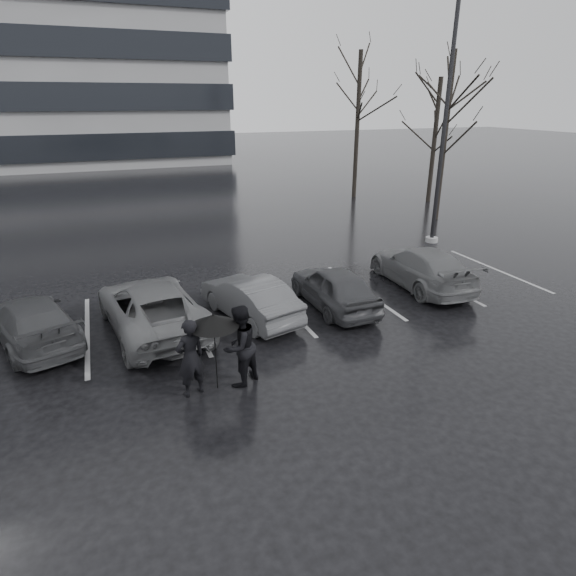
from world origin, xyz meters
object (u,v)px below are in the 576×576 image
(tree_ne, at_px, (434,142))
(tree_east, at_px, (444,139))
(pedestrian_left, at_px, (190,358))
(pedestrian_right, at_px, (240,346))
(tree_north, at_px, (357,127))
(car_west_a, at_px, (250,298))
(lamp_post, at_px, (443,138))
(car_west_b, at_px, (152,307))
(car_west_c, at_px, (33,321))
(car_east, at_px, (421,267))
(car_main, at_px, (334,287))

(tree_ne, bearing_deg, tree_east, -122.01)
(pedestrian_left, xyz_separation_m, tree_ne, (17.40, 15.37, 2.64))
(pedestrian_right, relative_size, tree_north, 0.22)
(car_west_a, xyz_separation_m, tree_north, (11.64, 15.14, 3.64))
(tree_east, bearing_deg, lamp_post, -129.46)
(car_west_b, distance_m, tree_north, 20.98)
(pedestrian_right, relative_size, tree_east, 0.23)
(car_west_c, distance_m, tree_ne, 23.91)
(lamp_post, xyz_separation_m, tree_east, (2.93, 3.55, -0.37))
(car_east, xyz_separation_m, tree_ne, (9.10, 11.77, 2.85))
(tree_north, bearing_deg, pedestrian_left, -127.13)
(car_west_b, bearing_deg, car_east, 173.39)
(tree_north, bearing_deg, car_east, -110.75)
(car_west_c, distance_m, car_east, 11.61)
(pedestrian_right, distance_m, tree_ne, 22.55)
(tree_ne, bearing_deg, car_west_c, -150.76)
(tree_east, bearing_deg, pedestrian_left, -142.67)
(car_east, relative_size, tree_ne, 0.64)
(lamp_post, xyz_separation_m, tree_north, (1.93, 10.55, -0.12))
(lamp_post, distance_m, tree_east, 4.62)
(car_west_a, bearing_deg, car_west_b, -19.37)
(pedestrian_left, height_order, tree_east, tree_east)
(car_west_b, distance_m, pedestrian_left, 3.46)
(car_east, xyz_separation_m, lamp_post, (3.67, 4.22, 3.72))
(car_west_b, distance_m, tree_ne, 21.61)
(car_west_a, bearing_deg, car_main, 161.16)
(car_west_a, relative_size, car_east, 0.82)
(car_west_c, bearing_deg, lamp_post, 176.56)
(tree_north, bearing_deg, tree_east, -81.87)
(tree_east, bearing_deg, car_west_a, -147.21)
(car_main, xyz_separation_m, tree_east, (10.08, 8.32, 3.37))
(car_west_b, bearing_deg, tree_ne, -153.84)
(pedestrian_right, xyz_separation_m, tree_ne, (16.34, 15.33, 2.59))
(car_west_b, height_order, tree_north, tree_north)
(tree_ne, xyz_separation_m, tree_north, (-3.50, 3.00, 0.75))
(pedestrian_left, xyz_separation_m, lamp_post, (11.98, 7.81, 3.50))
(car_main, relative_size, car_west_a, 1.01)
(car_west_b, bearing_deg, car_west_c, -14.38)
(car_west_a, xyz_separation_m, pedestrian_right, (-1.20, -3.19, 0.31))
(lamp_post, bearing_deg, car_east, -131.04)
(lamp_post, bearing_deg, car_west_a, -154.72)
(car_main, xyz_separation_m, car_west_c, (-8.12, 0.73, -0.04))
(car_main, distance_m, lamp_post, 9.37)
(car_west_c, relative_size, tree_east, 0.51)
(car_west_a, xyz_separation_m, lamp_post, (9.71, 4.59, 3.76))
(car_main, xyz_separation_m, pedestrian_right, (-3.76, -3.01, 0.28))
(car_main, bearing_deg, tree_ne, -136.62)
(car_east, relative_size, pedestrian_right, 2.46)
(car_west_b, relative_size, tree_east, 0.60)
(lamp_post, xyz_separation_m, tree_ne, (5.43, 7.55, -0.87))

